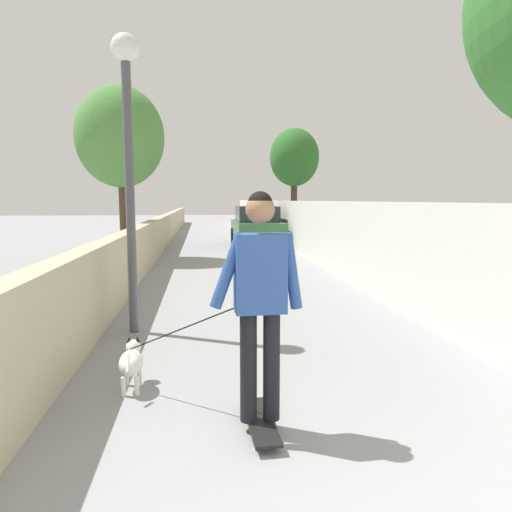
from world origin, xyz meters
TOP-DOWN VIEW (x-y plane):
  - ground_plane at (14.00, 0.00)m, footprint 80.00×80.00m
  - wall_left at (12.00, 2.37)m, footprint 48.00×0.30m
  - fence_right at (12.00, -2.37)m, footprint 48.00×0.30m
  - tree_left_mid at (13.00, 3.23)m, footprint 2.57×2.57m
  - tree_right_far at (19.00, -3.19)m, footprint 2.15×2.15m
  - lamp_post at (5.02, 1.82)m, footprint 0.36×0.36m
  - skateboard at (2.15, 0.46)m, footprint 0.81×0.23m
  - person_skateboarder at (2.15, 0.46)m, footprint 0.24×0.71m
  - dog at (3.07, 1.56)m, footprint 1.22×1.23m
  - car_near at (16.44, -1.22)m, footprint 4.14×1.80m

SIDE VIEW (x-z plane):
  - ground_plane at x=14.00m, z-range 0.00..0.00m
  - skateboard at x=2.15m, z-range 0.03..0.11m
  - dog at x=3.07m, z-range -0.25..0.80m
  - wall_left at x=12.00m, z-range 0.00..1.16m
  - car_near at x=16.44m, z-range -0.06..1.48m
  - fence_right at x=12.00m, z-range 0.00..1.74m
  - person_skateboarder at x=2.15m, z-range 0.24..2.00m
  - lamp_post at x=5.02m, z-range 0.75..4.63m
  - tree_right_far at x=19.00m, z-range 1.15..6.03m
  - tree_left_mid at x=13.00m, z-range 1.06..6.15m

